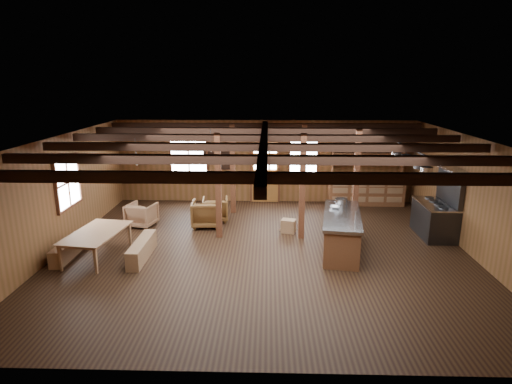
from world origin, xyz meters
TOP-DOWN VIEW (x-y plane):
  - room at (0.00, 0.00)m, footprint 10.04×9.04m
  - ceiling_joists at (0.00, 0.18)m, footprint 9.80×8.82m
  - timber_posts at (0.52, 2.08)m, footprint 3.95×2.35m
  - back_door at (0.00, 4.45)m, footprint 1.02×0.08m
  - window_back_left at (-2.60, 4.46)m, footprint 1.32×0.06m
  - window_back_right at (1.30, 4.46)m, footprint 1.02×0.06m
  - window_left at (-4.96, 0.50)m, footprint 0.14×1.24m
  - notice_boards at (-1.50, 4.46)m, footprint 1.08×0.03m
  - back_counter at (3.40, 4.20)m, footprint 2.55×0.60m
  - pendant_lamps at (-2.25, 1.00)m, footprint 1.86×2.36m
  - pot_rack at (3.44, 0.12)m, footprint 0.38×3.00m
  - kitchen_island at (1.92, 0.15)m, footprint 1.25×2.60m
  - step_stool at (0.68, 1.38)m, footprint 0.49×0.40m
  - commercial_range at (4.65, 1.25)m, footprint 0.80×1.57m
  - dining_table at (-3.90, -0.47)m, footprint 1.27×1.96m
  - bench_wall at (-4.65, -0.47)m, footprint 0.27×1.45m
  - bench_aisle at (-2.88, -0.47)m, footprint 0.30×1.60m
  - armchair_a at (-1.66, 1.84)m, footprint 0.85×0.88m
  - armchair_b at (-1.47, 2.37)m, footprint 0.82×0.84m
  - armchair_c at (-3.53, 1.80)m, footprint 0.90×0.91m
  - counter_pot at (2.01, 0.88)m, footprint 0.31×0.31m
  - bowl at (1.81, 0.63)m, footprint 0.29×0.29m

SIDE VIEW (x-z plane):
  - step_stool at x=0.68m, z-range 0.00..0.37m
  - bench_wall at x=-4.65m, z-range 0.00..0.40m
  - bench_aisle at x=-2.88m, z-range 0.00..0.44m
  - dining_table at x=-3.90m, z-range 0.00..0.65m
  - armchair_c at x=-3.53m, z-range 0.00..0.69m
  - armchair_b at x=-1.47m, z-range 0.00..0.70m
  - armchair_a at x=-1.66m, z-range 0.00..0.76m
  - kitchen_island at x=1.92m, z-range -0.12..1.08m
  - back_counter at x=3.40m, z-range -0.62..1.83m
  - commercial_range at x=4.65m, z-range -0.34..1.60m
  - back_door at x=0.00m, z-range -0.19..1.96m
  - bowl at x=1.81m, z-range 0.94..1.00m
  - counter_pot at x=2.01m, z-range 0.94..1.13m
  - room at x=0.00m, z-range -0.02..2.82m
  - timber_posts at x=0.52m, z-range 0.00..2.80m
  - window_back_left at x=-2.60m, z-range 0.94..2.26m
  - window_back_right at x=1.30m, z-range 0.94..2.26m
  - window_left at x=-4.96m, z-range 0.94..2.26m
  - notice_boards at x=-1.50m, z-range 1.19..2.09m
  - pendant_lamps at x=-2.25m, z-range 1.92..2.58m
  - pot_rack at x=3.44m, z-range 2.09..2.52m
  - ceiling_joists at x=0.00m, z-range 2.59..2.77m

